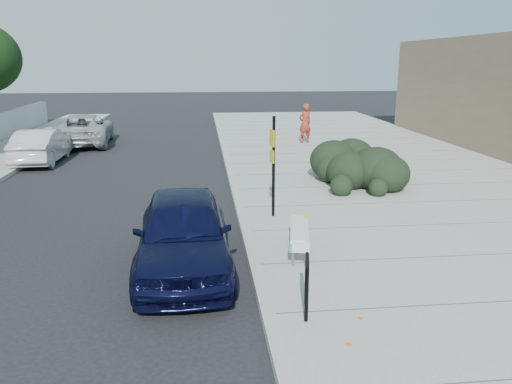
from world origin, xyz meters
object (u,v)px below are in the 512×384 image
bench (299,232)px  suv_silver (84,129)px  bike_rack (307,280)px  sign_post (273,160)px  wagon_silver (42,146)px  sedan_navy (183,232)px  pedestrian (305,123)px

bench → suv_silver: bearing=126.6°
bike_rack → sign_post: 5.22m
suv_silver → wagon_silver: bearing=76.5°
sedan_navy → suv_silver: size_ratio=0.84×
bike_rack → wagon_silver: 16.06m
bike_rack → bench: bearing=93.1°
bench → pedestrian: bearing=88.5°
wagon_silver → pedestrian: 11.91m
suv_silver → sign_post: bearing=114.9°
bike_rack → suv_silver: (-7.41, 18.42, 0.05)m
sign_post → wagon_silver: sign_post is taller
bench → sedan_navy: (-2.38, -0.22, 0.18)m
bench → bike_rack: bearing=-87.9°
wagon_silver → suv_silver: size_ratio=0.78×
sign_post → suv_silver: size_ratio=0.48×
bike_rack → suv_silver: suv_silver is taller
bench → sedan_navy: 2.39m
wagon_silver → pedestrian: size_ratio=2.22×
sign_post → pedestrian: bearing=61.8°
bike_rack → sedan_navy: bearing=142.2°
sedan_navy → pedestrian: bearing=67.9°
bench → pedestrian: size_ratio=0.99×
sedan_navy → pedestrian: (5.42, 14.51, 0.33)m
bike_rack → suv_silver: bearing=123.5°
wagon_silver → pedestrian: (11.52, 2.98, 0.41)m
sedan_navy → pedestrian: 15.49m
sign_post → wagon_silver: bearing=120.7°
bench → sedan_navy: sedan_navy is taller
sign_post → wagon_silver: size_ratio=0.61×
sign_post → bench: bearing=-98.5°
sedan_navy → pedestrian: size_ratio=2.37×
bench → wagon_silver: (-8.48, 11.31, 0.10)m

